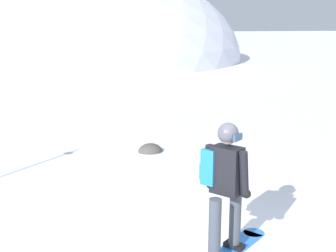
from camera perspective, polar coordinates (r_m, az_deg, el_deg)
ridge_peak_main at (r=37.24m, az=-16.73°, el=8.12°), size 32.87×29.58×16.43m
snowboarder_main at (r=5.45m, az=7.22°, el=-7.73°), size 1.50×1.26×1.71m
rock_dark at (r=10.10m, az=-2.28°, el=-3.32°), size 0.55×0.47×0.39m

